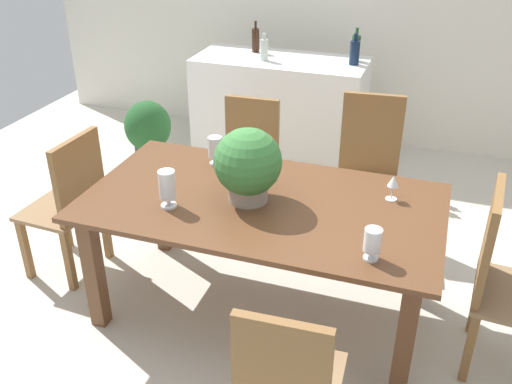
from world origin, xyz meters
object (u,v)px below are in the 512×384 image
wine_glass (393,182)px  kitchen_counter (279,114)px  crystal_vase_right (167,186)px  chair_head_end (71,199)px  dining_table (262,218)px  potted_plant_floor (148,130)px  chair_far_left (248,155)px  wine_bottle_tall (264,49)px  crystal_vase_center_near (215,148)px  chair_foot_end (500,274)px  wine_bottle_green (355,52)px  wine_bottle_amber (256,40)px  flower_centerpiece (248,164)px  chair_far_right (368,165)px  crystal_vase_left (372,242)px  wine_bottle_dark (356,48)px

wine_glass → kitchen_counter: size_ratio=0.10×
crystal_vase_right → chair_head_end: bearing=164.7°
dining_table → kitchen_counter: size_ratio=1.35×
potted_plant_floor → chair_far_left: bearing=-27.7°
wine_bottle_tall → potted_plant_floor: wine_bottle_tall is taller
chair_far_left → crystal_vase_center_near: crystal_vase_center_near is taller
chair_foot_end → potted_plant_floor: bearing=65.3°
wine_bottle_green → wine_bottle_tall: wine_bottle_green is taller
kitchen_counter → crystal_vase_right: bearing=-89.0°
wine_glass → wine_bottle_tall: 2.08m
kitchen_counter → wine_bottle_tall: wine_bottle_tall is taller
crystal_vase_right → wine_bottle_amber: size_ratio=0.80×
crystal_vase_right → wine_bottle_amber: wine_bottle_amber is taller
potted_plant_floor → chair_foot_end: bearing=-29.4°
chair_head_end → flower_centerpiece: flower_centerpiece is taller
wine_bottle_tall → wine_bottle_green: bearing=9.3°
wine_glass → wine_bottle_green: bearing=107.4°
chair_head_end → wine_bottle_green: size_ratio=3.86×
chair_head_end → wine_bottle_green: bearing=148.2°
chair_far_right → chair_foot_end: chair_far_right is taller
chair_foot_end → crystal_vase_right: (-1.72, -0.24, 0.33)m
dining_table → crystal_vase_right: (-0.46, -0.23, 0.24)m
crystal_vase_left → crystal_vase_center_near: (-1.07, 0.70, 0.01)m
chair_foot_end → crystal_vase_center_near: size_ratio=5.65×
crystal_vase_left → wine_bottle_dark: (-0.54, 2.47, 0.24)m
kitchen_counter → crystal_vase_center_near: bearing=-87.4°
kitchen_counter → wine_bottle_amber: wine_bottle_amber is taller
wine_bottle_dark → chair_far_right: bearing=-73.3°
chair_far_left → flower_centerpiece: flower_centerpiece is taller
wine_bottle_tall → wine_bottle_amber: bearing=123.8°
chair_far_left → wine_bottle_green: wine_bottle_green is taller
crystal_vase_center_near → wine_bottle_tall: size_ratio=0.81×
flower_centerpiece → wine_bottle_tall: (-0.53, 1.90, 0.10)m
kitchen_counter → wine_bottle_dark: 0.87m
potted_plant_floor → wine_bottle_tall: bearing=12.4°
chair_far_left → wine_glass: size_ratio=6.43×
chair_head_end → potted_plant_floor: size_ratio=1.65×
wine_glass → chair_foot_end: bearing=-21.4°
chair_far_left → flower_centerpiece: 1.20m
dining_table → flower_centerpiece: 0.34m
crystal_vase_left → chair_head_end: bearing=169.4°
chair_foot_end → potted_plant_floor: 3.35m
chair_far_left → crystal_vase_center_near: bearing=-90.5°
chair_head_end → crystal_vase_left: 1.98m
wine_bottle_dark → wine_glass: bearing=-73.2°
crystal_vase_center_near → chair_far_left: bearing=92.4°
dining_table → flower_centerpiece: size_ratio=4.71×
dining_table → wine_bottle_amber: bearing=109.9°
crystal_vase_center_near → kitchen_counter: 1.67m
wine_bottle_green → flower_centerpiece: bearing=-95.6°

